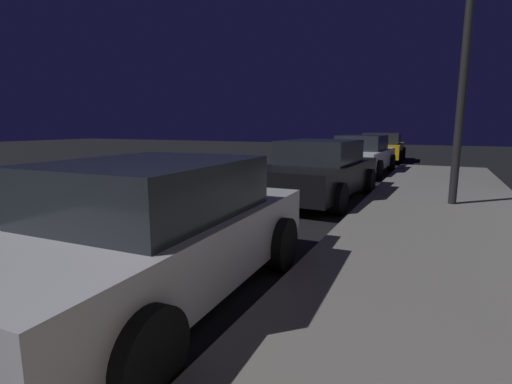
{
  "coord_description": "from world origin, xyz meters",
  "views": [
    {
      "loc": [
        5.42,
        0.75,
        1.77
      ],
      "look_at": [
        3.97,
        3.76,
        1.18
      ],
      "focal_mm": 26.49,
      "sensor_mm": 36.0,
      "label": 1
    }
  ],
  "objects": [
    {
      "name": "car_silver",
      "position": [
        2.85,
        3.64,
        0.71
      ],
      "size": [
        2.24,
        4.11,
        1.43
      ],
      "color": "#B7B7BF",
      "rests_on": "ground"
    },
    {
      "name": "car_yellow_cab",
      "position": [
        2.85,
        20.87,
        0.72
      ],
      "size": [
        2.23,
        4.47,
        1.43
      ],
      "color": "gold",
      "rests_on": "ground"
    },
    {
      "name": "car_white",
      "position": [
        2.85,
        15.24,
        0.7
      ],
      "size": [
        2.12,
        4.56,
        1.43
      ],
      "color": "silver",
      "rests_on": "ground"
    },
    {
      "name": "car_black",
      "position": [
        2.85,
        9.62,
        0.7
      ],
      "size": [
        2.22,
        4.57,
        1.43
      ],
      "color": "black",
      "rests_on": "ground"
    },
    {
      "name": "street_lamp",
      "position": [
        5.77,
        9.59,
        3.95
      ],
      "size": [
        0.44,
        0.44,
        5.79
      ],
      "color": "black",
      "rests_on": "sidewalk"
    }
  ]
}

